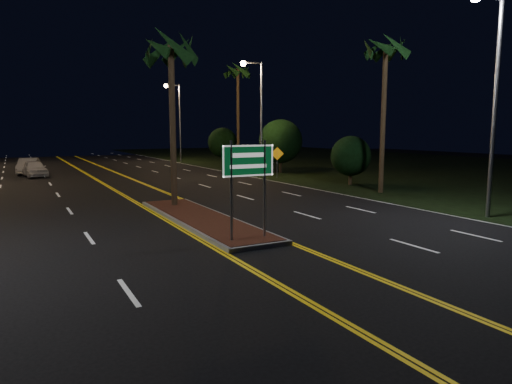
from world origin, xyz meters
TOP-DOWN VIEW (x-y plane):
  - ground at (0.00, 0.00)m, footprint 120.00×120.00m
  - grass_right at (30.00, 25.00)m, footprint 40.00×110.00m
  - median_island at (0.00, 7.00)m, footprint 2.25×10.25m
  - highway_sign at (0.00, 2.80)m, footprint 1.80×0.08m
  - streetlight_right_near at (10.61, 2.00)m, footprint 1.91×0.44m
  - streetlight_right_mid at (10.61, 22.00)m, footprint 1.91×0.44m
  - streetlight_right_far at (10.61, 42.00)m, footprint 1.91×0.44m
  - palm_median at (0.00, 10.50)m, footprint 2.40×2.40m
  - palm_right_near at (12.50, 10.00)m, footprint 2.40×2.40m
  - palm_right_far at (12.80, 30.00)m, footprint 2.40×2.40m
  - shrub_near at (13.50, 14.00)m, footprint 2.70×2.70m
  - shrub_mid at (14.00, 24.00)m, footprint 3.78×3.78m
  - shrub_far at (13.80, 36.00)m, footprint 3.24×3.24m
  - car_near at (-5.20, 30.03)m, footprint 2.57×4.81m
  - car_far at (-5.54, 32.67)m, footprint 2.74×4.95m
  - warning_sign at (11.36, 20.12)m, footprint 0.94×0.39m

SIDE VIEW (x-z plane):
  - ground at x=0.00m, z-range 0.00..0.00m
  - grass_right at x=30.00m, z-range 0.00..0.01m
  - median_island at x=0.00m, z-range 0.00..0.17m
  - car_near at x=-5.20m, z-range 0.00..1.53m
  - car_far at x=-5.54m, z-range 0.00..1.56m
  - warning_sign at x=11.36m, z-range 0.35..2.73m
  - shrub_near at x=13.50m, z-range 0.30..3.60m
  - shrub_far at x=13.80m, z-range 0.36..4.32m
  - highway_sign at x=0.00m, z-range 0.80..4.00m
  - shrub_mid at x=14.00m, z-range 0.42..5.04m
  - streetlight_right_near at x=10.61m, z-range 1.16..10.16m
  - streetlight_right_mid at x=10.61m, z-range 1.16..10.16m
  - streetlight_right_far at x=10.61m, z-range 1.16..10.16m
  - palm_median at x=0.00m, z-range 3.13..11.43m
  - palm_right_near at x=12.50m, z-range 3.56..12.86m
  - palm_right_far at x=12.80m, z-range 3.99..14.29m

